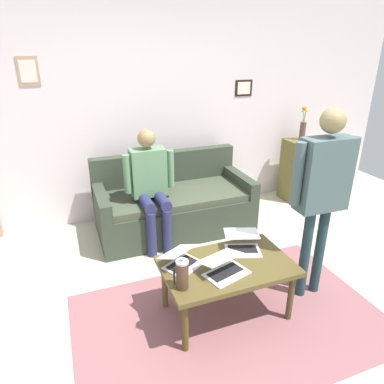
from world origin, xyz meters
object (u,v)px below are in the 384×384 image
Objects in this scene: couch at (173,205)px; flower_vase at (303,126)px; person_standing at (323,183)px; laptop_right at (224,268)px; side_shelf at (298,169)px; person_seated at (151,182)px; laptop_left at (242,245)px; laptop_center at (181,261)px; coffee_table at (227,270)px; french_press at (182,274)px.

flower_vase reaches higher than couch.
laptop_right is at bearing 4.37° from person_standing.
couch reaches higher than side_shelf.
flower_vase is 2.19m from person_standing.
person_seated is (2.27, 0.47, -0.33)m from flower_vase.
laptop_center is (0.56, 0.04, -0.00)m from laptop_left.
flower_vase reaches higher than person_seated.
coffee_table is 4.05× the size of french_press.
laptop_right is 0.30× the size of person_seated.
person_standing reaches higher than laptop_right.
laptop_left is 0.56m from laptop_center.
laptop_center is at bearing -18.75° from coffee_table.
person_standing reaches higher than person_seated.
coffee_table is 2.64× the size of laptop_left.
couch is at bearing -106.01° from french_press.
side_shelf is at bearing 46.37° from flower_vase.
laptop_center reaches higher than coffee_table.
laptop_right reaches higher than laptop_left.
couch is 1.43m from laptop_left.
side_shelf is (-2.01, -1.80, 0.01)m from coffee_table.
person_standing is at bearing 56.66° from flower_vase.
french_press is 0.15× the size of person_standing.
flower_vase reaches higher than coffee_table.
couch is at bearing -83.70° from laptop_left.
french_press is at bearing 72.17° from laptop_center.
french_press is at bearing 18.95° from coffee_table.
flower_vase reaches higher than side_shelf.
coffee_table is 0.38m from laptop_center.
french_press is (0.43, 0.15, 0.17)m from coffee_table.
flower_vase is (-2.44, -1.95, 0.46)m from french_press.
person_seated is at bearing -67.99° from laptop_left.
person_seated is (-0.08, -1.22, 0.21)m from laptop_center.
side_shelf is 2.27m from person_standing.
laptop_left is at bearing -144.41° from coffee_table.
side_shelf reaches higher than coffee_table.
person_standing is (-1.24, -0.12, 0.47)m from french_press.
side_shelf is at bearing -137.44° from laptop_left.
person_seated is (0.26, -1.33, 0.30)m from coffee_table.
laptop_center is 2.89m from side_shelf.
person_standing is at bearing 56.67° from side_shelf.
person_standing is at bearing 172.95° from laptop_center.
flower_vase is at bearing -172.91° from couch.
laptop_center is at bearing -7.05° from person_standing.
laptop_left is at bearing 96.30° from couch.
coffee_table is at bearing 101.11° from person_seated.
coffee_table is at bearing 87.80° from couch.
couch is at bearing -92.20° from coffee_table.
person_seated reaches higher than laptop_right.
laptop_left is at bearing 42.56° from side_shelf.
flower_vase is 0.36× the size of person_seated.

